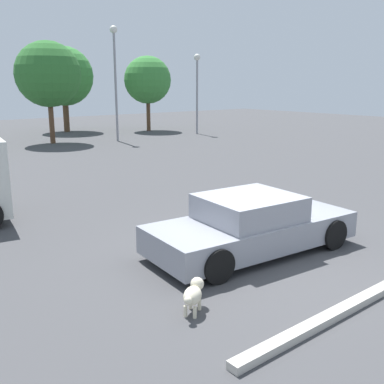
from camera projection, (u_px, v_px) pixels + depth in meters
The scene contains 9 objects.
ground_plane at pixel (253, 256), 9.22m from camera, with size 80.00×80.00×0.00m, color #424244.
sedan_foreground at pixel (251, 226), 9.34m from camera, with size 4.60×2.22×1.21m.
dog at pixel (194, 293), 6.89m from camera, with size 0.59×0.49×0.47m.
parking_curb at pixel (366, 297), 7.29m from camera, with size 6.00×0.20×0.12m, color #B7B2A8.
light_post_near at pixel (197, 79), 30.87m from camera, with size 0.44×0.44×5.40m.
light_post_mid at pixel (115, 65), 26.63m from camera, with size 0.44×0.44×6.72m.
tree_back_left at pixel (64, 76), 32.21m from camera, with size 4.19×4.19×6.05m.
tree_back_center at pixel (48, 74), 25.72m from camera, with size 3.73×3.73×5.82m.
tree_back_right at pixel (148, 80), 32.98m from camera, with size 3.43×3.43×5.42m.
Camera 1 is at (-6.38, -5.99, 3.42)m, focal length 42.21 mm.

